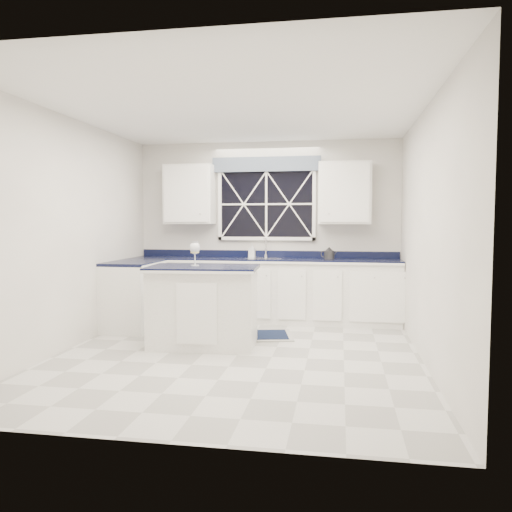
% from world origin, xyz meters
% --- Properties ---
extents(ground, '(4.50, 4.50, 0.00)m').
position_xyz_m(ground, '(0.00, 0.00, 0.00)').
color(ground, beige).
rests_on(ground, ground).
extents(back_wall, '(4.00, 0.10, 2.70)m').
position_xyz_m(back_wall, '(0.00, 2.25, 1.35)').
color(back_wall, silver).
rests_on(back_wall, ground).
extents(base_cabinets, '(3.99, 1.60, 0.90)m').
position_xyz_m(base_cabinets, '(-0.33, 1.78, 0.45)').
color(base_cabinets, white).
rests_on(base_cabinets, ground).
extents(countertop, '(3.98, 0.64, 0.04)m').
position_xyz_m(countertop, '(0.00, 1.95, 0.92)').
color(countertop, black).
rests_on(countertop, base_cabinets).
extents(dishwasher, '(0.60, 0.58, 0.82)m').
position_xyz_m(dishwasher, '(-1.10, 1.95, 0.41)').
color(dishwasher, black).
rests_on(dishwasher, ground).
extents(window, '(1.65, 0.09, 1.26)m').
position_xyz_m(window, '(0.00, 2.20, 1.83)').
color(window, black).
rests_on(window, ground).
extents(upper_cabinets, '(3.10, 0.34, 0.90)m').
position_xyz_m(upper_cabinets, '(0.00, 2.08, 1.90)').
color(upper_cabinets, white).
rests_on(upper_cabinets, ground).
extents(faucet, '(0.05, 0.20, 0.30)m').
position_xyz_m(faucet, '(0.00, 2.14, 1.10)').
color(faucet, silver).
rests_on(faucet, countertop).
extents(island, '(1.34, 0.86, 0.96)m').
position_xyz_m(island, '(-0.48, 0.35, 0.48)').
color(island, white).
rests_on(island, ground).
extents(rug, '(1.21, 0.88, 0.02)m').
position_xyz_m(rug, '(-0.03, 0.94, 0.01)').
color(rug, '#A1A19D').
rests_on(rug, ground).
extents(kettle, '(0.24, 0.19, 0.18)m').
position_xyz_m(kettle, '(0.96, 1.95, 1.02)').
color(kettle, '#2C2C2E').
rests_on(kettle, countertop).
extents(wine_glass, '(0.12, 0.12, 0.29)m').
position_xyz_m(wine_glass, '(-0.59, 0.39, 1.16)').
color(wine_glass, silver).
rests_on(wine_glass, island).
extents(soap_bottle, '(0.10, 0.10, 0.21)m').
position_xyz_m(soap_bottle, '(-0.22, 2.17, 1.05)').
color(soap_bottle, silver).
rests_on(soap_bottle, countertop).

